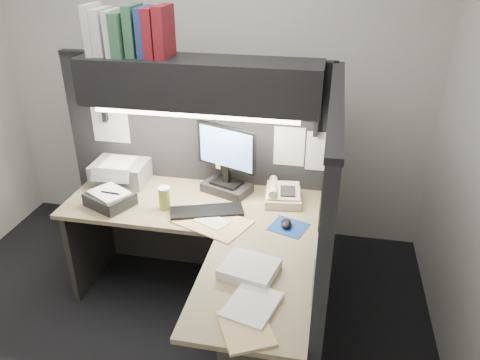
# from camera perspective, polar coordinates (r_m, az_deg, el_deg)

# --- Properties ---
(floor) EXTENTS (3.50, 3.50, 0.00)m
(floor) POSITION_cam_1_polar(r_m,az_deg,el_deg) (3.22, -9.99, -18.91)
(floor) COLOR black
(floor) RESTS_ON ground
(wall_back) EXTENTS (3.50, 0.04, 2.70)m
(wall_back) POSITION_cam_1_polar(r_m,az_deg,el_deg) (3.80, -3.58, 12.55)
(wall_back) COLOR silver
(wall_back) RESTS_ON floor
(partition_back) EXTENTS (1.90, 0.06, 1.60)m
(partition_back) POSITION_cam_1_polar(r_m,az_deg,el_deg) (3.46, -5.22, 1.32)
(partition_back) COLOR black
(partition_back) RESTS_ON floor
(partition_right) EXTENTS (0.06, 1.50, 1.60)m
(partition_right) POSITION_cam_1_polar(r_m,az_deg,el_deg) (2.68, 10.14, -7.19)
(partition_right) COLOR black
(partition_right) RESTS_ON floor
(desk) EXTENTS (1.70, 1.53, 0.73)m
(desk) POSITION_cam_1_polar(r_m,az_deg,el_deg) (2.81, -2.33, -14.14)
(desk) COLOR #9A8B62
(desk) RESTS_ON floor
(overhead_shelf) EXTENTS (1.55, 0.34, 0.30)m
(overhead_shelf) POSITION_cam_1_polar(r_m,az_deg,el_deg) (3.03, -4.97, 11.75)
(overhead_shelf) COLOR black
(overhead_shelf) RESTS_ON partition_back
(task_light_tube) EXTENTS (1.32, 0.04, 0.04)m
(task_light_tube) POSITION_cam_1_polar(r_m,az_deg,el_deg) (2.95, -5.59, 7.85)
(task_light_tube) COLOR white
(task_light_tube) RESTS_ON overhead_shelf
(monitor) EXTENTS (0.43, 0.31, 0.49)m
(monitor) POSITION_cam_1_polar(r_m,az_deg,el_deg) (3.19, -1.65, 1.62)
(monitor) COLOR black
(monitor) RESTS_ON desk
(keyboard) EXTENTS (0.49, 0.30, 0.02)m
(keyboard) POSITION_cam_1_polar(r_m,az_deg,el_deg) (3.03, -4.07, -3.82)
(keyboard) COLOR black
(keyboard) RESTS_ON desk
(mousepad) EXTENTS (0.27, 0.25, 0.00)m
(mousepad) POSITION_cam_1_polar(r_m,az_deg,el_deg) (2.90, 5.94, -5.71)
(mousepad) COLOR navy
(mousepad) RESTS_ON desk
(mouse) EXTENTS (0.07, 0.11, 0.04)m
(mouse) POSITION_cam_1_polar(r_m,az_deg,el_deg) (2.89, 5.64, -5.29)
(mouse) COLOR black
(mouse) RESTS_ON mousepad
(telephone) EXTENTS (0.26, 0.27, 0.10)m
(telephone) POSITION_cam_1_polar(r_m,az_deg,el_deg) (3.14, 5.28, -1.89)
(telephone) COLOR beige
(telephone) RESTS_ON desk
(coffee_cup) EXTENTS (0.08, 0.08, 0.14)m
(coffee_cup) POSITION_cam_1_polar(r_m,az_deg,el_deg) (3.09, -9.19, -2.25)
(coffee_cup) COLOR #CBC951
(coffee_cup) RESTS_ON desk
(printer) EXTENTS (0.39, 0.33, 0.15)m
(printer) POSITION_cam_1_polar(r_m,az_deg,el_deg) (3.51, -14.20, 1.10)
(printer) COLOR gray
(printer) RESTS_ON desk
(notebook_stack) EXTENTS (0.35, 0.33, 0.08)m
(notebook_stack) POSITION_cam_1_polar(r_m,az_deg,el_deg) (3.22, -15.56, -2.26)
(notebook_stack) COLOR black
(notebook_stack) RESTS_ON desk
(open_folder) EXTENTS (0.53, 0.44, 0.01)m
(open_folder) POSITION_cam_1_polar(r_m,az_deg,el_deg) (2.93, -3.42, -5.11)
(open_folder) COLOR tan
(open_folder) RESTS_ON desk
(paper_stack_a) EXTENTS (0.33, 0.29, 0.05)m
(paper_stack_a) POSITION_cam_1_polar(r_m,az_deg,el_deg) (2.50, 1.15, -10.77)
(paper_stack_a) COLOR white
(paper_stack_a) RESTS_ON desk
(paper_stack_b) EXTENTS (0.28, 0.32, 0.03)m
(paper_stack_b) POSITION_cam_1_polar(r_m,az_deg,el_deg) (2.31, 1.47, -15.03)
(paper_stack_b) COLOR white
(paper_stack_b) RESTS_ON desk
(manila_stack) EXTENTS (0.32, 0.34, 0.02)m
(manila_stack) POSITION_cam_1_polar(r_m,az_deg,el_deg) (2.21, 0.68, -17.62)
(manila_stack) COLOR tan
(manila_stack) RESTS_ON desk
(binder_row) EXTENTS (0.52, 0.25, 0.31)m
(binder_row) POSITION_cam_1_polar(r_m,az_deg,el_deg) (3.12, -13.25, 17.18)
(binder_row) COLOR #BBBCB8
(binder_row) RESTS_ON overhead_shelf
(pinned_papers) EXTENTS (1.76, 1.31, 0.51)m
(pinned_papers) POSITION_cam_1_polar(r_m,az_deg,el_deg) (2.94, -0.07, 2.12)
(pinned_papers) COLOR white
(pinned_papers) RESTS_ON partition_back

